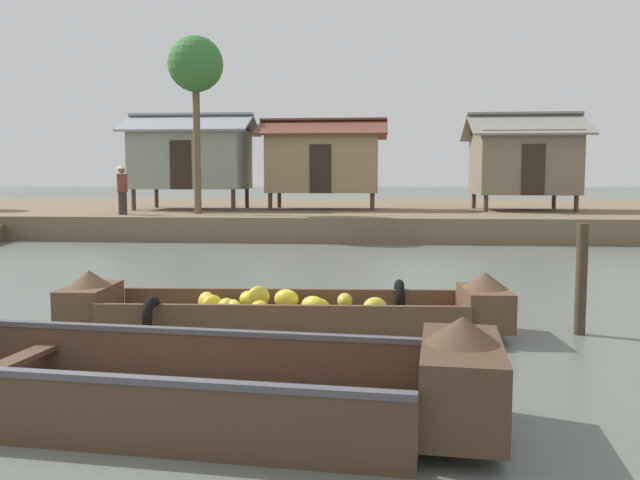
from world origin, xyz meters
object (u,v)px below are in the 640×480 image
Objects in this scene: stilt_house_mid_left at (323,161)px; vendor_person at (122,187)px; stilt_house_mid_right at (523,162)px; palm_tree_near at (196,67)px; viewer_boat at (116,379)px; stilt_house_left at (192,158)px; banana_boat at (283,313)px; mooring_post at (581,279)px.

vendor_person is at bearing -144.29° from stilt_house_mid_left.
stilt_house_mid_right is 0.71× the size of palm_tree_near.
viewer_boat is 1.05× the size of palm_tree_near.
stilt_house_left is at bearing -175.64° from stilt_house_mid_left.
viewer_boat is 20.60m from stilt_house_mid_left.
viewer_boat is at bearing -108.70° from banana_boat.
stilt_house_mid_left is at bearing 178.10° from stilt_house_mid_right.
stilt_house_left is 2.96× the size of vendor_person.
banana_boat is 3.74m from mooring_post.
mooring_post is at bearing -75.01° from stilt_house_mid_left.
stilt_house_mid_left is (5.12, 0.39, -0.15)m from stilt_house_left.
stilt_house_mid_left is (0.05, 20.47, 2.34)m from viewer_boat.
banana_boat is 0.93× the size of palm_tree_near.
stilt_house_mid_left is 6.24m from palm_tree_near.
stilt_house_mid_left reaches higher than vendor_person.
mooring_post is (9.75, -16.89, -2.08)m from stilt_house_left.
stilt_house_mid_left reaches higher than mooring_post.
vendor_person is (-6.31, -4.54, -0.94)m from stilt_house_mid_left.
banana_boat is 3.06m from viewer_boat.
banana_boat is 1.12× the size of stilt_house_mid_left.
stilt_house_mid_right is at bearing 69.04° from banana_boat.
stilt_house_mid_right is (7.56, -0.25, -0.03)m from stilt_house_mid_left.
stilt_house_mid_left is 0.83× the size of palm_tree_near.
stilt_house_left is 5.14m from stilt_house_mid_left.
stilt_house_mid_left is at bearing 93.03° from banana_boat.
stilt_house_mid_left is 18.00m from mooring_post.
vendor_person is (-1.19, -4.15, -1.08)m from stilt_house_left.
viewer_boat is (-0.98, -2.90, 0.02)m from banana_boat.
stilt_house_left is at bearing 120.00° from mooring_post.
stilt_house_left reaches higher than viewer_boat.
palm_tree_near is 16.85m from mooring_post.
stilt_house_mid_right is 14.55m from vendor_person.
mooring_post is (10.94, -12.74, -1.00)m from vendor_person.
stilt_house_mid_left is 2.98× the size of vendor_person.
stilt_house_mid_left is 1.16× the size of stilt_house_mid_right.
viewer_boat is 4.51× the size of mooring_post.
palm_tree_near reaches higher than stilt_house_mid_right.
stilt_house_mid_left is at bearing 104.99° from mooring_post.
stilt_house_mid_left is (-0.93, 17.56, 2.36)m from banana_boat.
vendor_person reaches higher than viewer_boat.
stilt_house_mid_right reaches higher than mooring_post.
palm_tree_near is (-11.56, -3.45, 3.08)m from stilt_house_mid_right.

